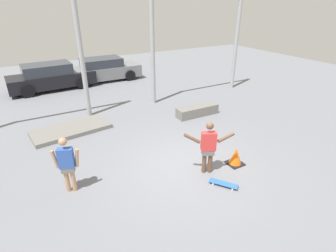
{
  "coord_description": "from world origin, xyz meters",
  "views": [
    {
      "loc": [
        -3.86,
        -5.57,
        4.65
      ],
      "look_at": [
        0.13,
        1.46,
        0.74
      ],
      "focal_mm": 28.0,
      "sensor_mm": 36.0,
      "label": 1
    }
  ],
  "objects_px": {
    "bystander": "(67,163)",
    "traffic_cone": "(236,156)",
    "skateboarder": "(208,146)",
    "parked_car_black": "(51,77)",
    "manual_pad": "(71,129)",
    "parked_car_grey": "(104,70)",
    "grind_box": "(197,111)",
    "skateboard": "(224,184)"
  },
  "relations": [
    {
      "from": "skateboard",
      "to": "parked_car_black",
      "type": "bearing_deg",
      "value": 158.03
    },
    {
      "from": "grind_box",
      "to": "bystander",
      "type": "bearing_deg",
      "value": -156.95
    },
    {
      "from": "skateboard",
      "to": "skateboarder",
      "type": "bearing_deg",
      "value": 145.88
    },
    {
      "from": "skateboard",
      "to": "bystander",
      "type": "distance_m",
      "value": 4.21
    },
    {
      "from": "skateboarder",
      "to": "manual_pad",
      "type": "xyz_separation_m",
      "value": [
        -2.97,
        4.77,
        -0.82
      ]
    },
    {
      "from": "parked_car_black",
      "to": "manual_pad",
      "type": "bearing_deg",
      "value": -94.77
    },
    {
      "from": "bystander",
      "to": "traffic_cone",
      "type": "height_order",
      "value": "bystander"
    },
    {
      "from": "skateboarder",
      "to": "bystander",
      "type": "distance_m",
      "value": 3.83
    },
    {
      "from": "bystander",
      "to": "manual_pad",
      "type": "bearing_deg",
      "value": -78.73
    },
    {
      "from": "skateboarder",
      "to": "grind_box",
      "type": "height_order",
      "value": "skateboarder"
    },
    {
      "from": "skateboarder",
      "to": "parked_car_black",
      "type": "height_order",
      "value": "skateboarder"
    },
    {
      "from": "bystander",
      "to": "traffic_cone",
      "type": "bearing_deg",
      "value": -172.34
    },
    {
      "from": "skateboard",
      "to": "grind_box",
      "type": "height_order",
      "value": "grind_box"
    },
    {
      "from": "parked_car_grey",
      "to": "bystander",
      "type": "bearing_deg",
      "value": -111.5
    },
    {
      "from": "manual_pad",
      "to": "skateboarder",
      "type": "bearing_deg",
      "value": -58.1
    },
    {
      "from": "parked_car_black",
      "to": "traffic_cone",
      "type": "distance_m",
      "value": 11.58
    },
    {
      "from": "parked_car_grey",
      "to": "traffic_cone",
      "type": "bearing_deg",
      "value": -86.25
    },
    {
      "from": "skateboard",
      "to": "bystander",
      "type": "xyz_separation_m",
      "value": [
        -3.69,
        1.86,
        0.82
      ]
    },
    {
      "from": "manual_pad",
      "to": "parked_car_grey",
      "type": "bearing_deg",
      "value": 62.28
    },
    {
      "from": "skateboard",
      "to": "bystander",
      "type": "bearing_deg",
      "value": -152.38
    },
    {
      "from": "skateboard",
      "to": "parked_car_black",
      "type": "height_order",
      "value": "parked_car_black"
    },
    {
      "from": "manual_pad",
      "to": "parked_car_grey",
      "type": "distance_m",
      "value": 7.26
    },
    {
      "from": "skateboarder",
      "to": "parked_car_black",
      "type": "bearing_deg",
      "value": 130.85
    },
    {
      "from": "parked_car_grey",
      "to": "bystander",
      "type": "xyz_separation_m",
      "value": [
        -4.06,
        -10.06,
        0.21
      ]
    },
    {
      "from": "grind_box",
      "to": "traffic_cone",
      "type": "relative_size",
      "value": 3.46
    },
    {
      "from": "grind_box",
      "to": "bystander",
      "type": "distance_m",
      "value": 6.44
    },
    {
      "from": "skateboard",
      "to": "parked_car_black",
      "type": "relative_size",
      "value": 0.16
    },
    {
      "from": "bystander",
      "to": "skateboarder",
      "type": "bearing_deg",
      "value": -174.78
    },
    {
      "from": "skateboard",
      "to": "bystander",
      "type": "height_order",
      "value": "bystander"
    },
    {
      "from": "skateboarder",
      "to": "parked_car_black",
      "type": "relative_size",
      "value": 0.35
    },
    {
      "from": "skateboard",
      "to": "traffic_cone",
      "type": "distance_m",
      "value": 1.22
    },
    {
      "from": "skateboarder",
      "to": "traffic_cone",
      "type": "xyz_separation_m",
      "value": [
        1.03,
        -0.1,
        -0.63
      ]
    },
    {
      "from": "skateboarder",
      "to": "grind_box",
      "type": "bearing_deg",
      "value": 84.85
    },
    {
      "from": "parked_car_black",
      "to": "bystander",
      "type": "height_order",
      "value": "bystander"
    },
    {
      "from": "skateboard",
      "to": "traffic_cone",
      "type": "height_order",
      "value": "traffic_cone"
    },
    {
      "from": "manual_pad",
      "to": "parked_car_grey",
      "type": "relative_size",
      "value": 0.66
    },
    {
      "from": "parked_car_black",
      "to": "bystander",
      "type": "distance_m",
      "value": 9.76
    },
    {
      "from": "bystander",
      "to": "parked_car_black",
      "type": "bearing_deg",
      "value": -73.11
    },
    {
      "from": "skateboarder",
      "to": "parked_car_black",
      "type": "distance_m",
      "value": 11.18
    },
    {
      "from": "bystander",
      "to": "traffic_cone",
      "type": "relative_size",
      "value": 2.89
    },
    {
      "from": "parked_car_black",
      "to": "traffic_cone",
      "type": "bearing_deg",
      "value": -73.75
    },
    {
      "from": "skateboard",
      "to": "parked_car_black",
      "type": "xyz_separation_m",
      "value": [
        -2.8,
        11.58,
        0.65
      ]
    }
  ]
}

